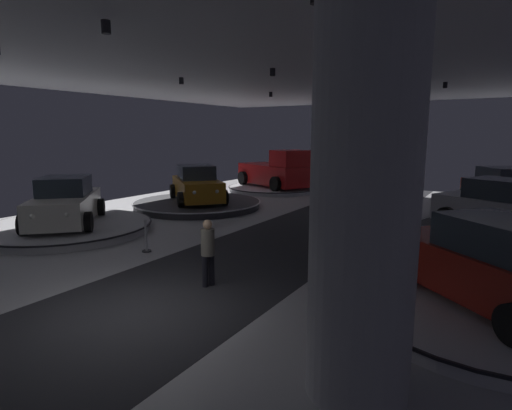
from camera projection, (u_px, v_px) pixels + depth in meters
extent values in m
cube|color=#B2B2B7|center=(132.00, 316.00, 8.11)|extent=(24.00, 44.00, 0.05)
cube|color=#2D2D33|center=(132.00, 314.00, 8.11)|extent=(4.40, 44.00, 0.01)
cube|color=silver|center=(115.00, 16.00, 7.15)|extent=(24.00, 44.00, 0.10)
cylinder|color=black|center=(181.00, 81.00, 14.17)|extent=(0.16, 0.16, 0.22)
cylinder|color=black|center=(271.00, 94.00, 19.09)|extent=(0.16, 0.16, 0.22)
cylinder|color=black|center=(106.00, 27.00, 7.00)|extent=(0.16, 0.16, 0.22)
cylinder|color=black|center=(273.00, 72.00, 12.16)|extent=(0.16, 0.16, 0.22)
cylinder|color=black|center=(346.00, 91.00, 17.42)|extent=(0.16, 0.16, 0.22)
cylinder|color=black|center=(413.00, 61.00, 10.23)|extent=(0.16, 0.16, 0.22)
cylinder|color=black|center=(445.00, 85.00, 15.41)|extent=(0.16, 0.16, 0.22)
cylinder|color=#ADADB2|center=(364.00, 195.00, 5.26)|extent=(1.39, 1.39, 5.50)
cylinder|color=#333338|center=(502.00, 236.00, 13.68)|extent=(5.29, 5.29, 0.34)
cylinder|color=white|center=(502.00, 231.00, 13.65)|extent=(5.40, 5.40, 0.05)
cube|color=silver|center=(504.00, 213.00, 13.54)|extent=(4.57, 3.40, 0.90)
cube|color=#2D3842|center=(502.00, 190.00, 13.54)|extent=(2.38, 2.21, 0.70)
cylinder|color=black|center=(477.00, 211.00, 15.31)|extent=(0.71, 0.49, 0.68)
cylinder|color=black|center=(446.00, 217.00, 14.22)|extent=(0.71, 0.49, 0.68)
cylinder|color=silver|center=(486.00, 309.00, 8.04)|extent=(5.37, 5.37, 0.28)
cylinder|color=black|center=(487.00, 304.00, 8.02)|extent=(5.48, 5.48, 0.05)
cube|color=maroon|center=(490.00, 272.00, 7.91)|extent=(4.36, 4.10, 0.90)
cube|color=#2D3842|center=(501.00, 237.00, 7.64)|extent=(2.46, 2.42, 0.70)
cylinder|color=black|center=(399.00, 268.00, 9.00)|extent=(0.66, 0.61, 0.68)
cylinder|color=black|center=(471.00, 260.00, 9.60)|extent=(0.66, 0.61, 0.68)
sphere|color=white|center=(401.00, 242.00, 9.68)|extent=(0.18, 0.18, 0.18)
sphere|color=white|center=(435.00, 239.00, 9.97)|extent=(0.18, 0.18, 0.18)
cylinder|color=#B7B7BC|center=(67.00, 228.00, 14.89)|extent=(5.86, 5.86, 0.29)
cylinder|color=black|center=(67.00, 225.00, 14.87)|extent=(5.98, 5.98, 0.05)
cube|color=silver|center=(65.00, 207.00, 14.76)|extent=(4.22, 4.27, 0.90)
cube|color=#2D3842|center=(65.00, 186.00, 14.78)|extent=(2.44, 2.45, 0.70)
cylinder|color=black|center=(88.00, 222.00, 13.65)|extent=(0.63, 0.64, 0.68)
cylinder|color=black|center=(23.00, 225.00, 13.22)|extent=(0.63, 0.64, 0.68)
cylinder|color=black|center=(101.00, 207.00, 16.40)|extent=(0.63, 0.64, 0.68)
cylinder|color=black|center=(47.00, 209.00, 15.97)|extent=(0.63, 0.64, 0.68)
sphere|color=white|center=(67.00, 215.00, 12.87)|extent=(0.18, 0.18, 0.18)
sphere|color=white|center=(32.00, 216.00, 12.66)|extent=(0.18, 0.18, 0.18)
cylinder|color=silver|center=(274.00, 188.00, 25.74)|extent=(5.57, 5.56, 0.27)
cylinder|color=black|center=(274.00, 187.00, 25.72)|extent=(5.68, 5.68, 0.05)
cube|color=red|center=(274.00, 174.00, 25.58)|extent=(5.68, 4.23, 1.20)
cube|color=red|center=(291.00, 159.00, 23.98)|extent=(2.37, 2.46, 1.00)
cube|color=#28333D|center=(285.00, 158.00, 24.41)|extent=(0.85, 1.60, 0.75)
cylinder|color=black|center=(307.00, 181.00, 24.70)|extent=(0.88, 0.62, 0.84)
cylinder|color=black|center=(275.00, 184.00, 23.48)|extent=(0.88, 0.62, 0.84)
cylinder|color=black|center=(273.00, 176.00, 27.80)|extent=(0.88, 0.62, 0.84)
cylinder|color=black|center=(243.00, 178.00, 26.58)|extent=(0.88, 0.62, 0.84)
cylinder|color=silver|center=(503.00, 210.00, 18.39)|extent=(4.67, 4.67, 0.34)
cylinder|color=black|center=(503.00, 206.00, 18.36)|extent=(4.76, 4.76, 0.05)
cube|color=maroon|center=(504.00, 192.00, 18.25)|extent=(3.82, 4.50, 0.90)
cube|color=#2D3842|center=(504.00, 175.00, 18.27)|extent=(2.35, 2.45, 0.70)
cylinder|color=black|center=(502.00, 204.00, 16.86)|extent=(0.56, 0.69, 0.68)
cylinder|color=black|center=(506.00, 194.00, 19.74)|extent=(0.56, 0.69, 0.68)
cylinder|color=black|center=(465.00, 194.00, 19.67)|extent=(0.56, 0.69, 0.68)
cylinder|color=#333338|center=(198.00, 204.00, 19.77)|extent=(5.96, 5.96, 0.32)
cylinder|color=white|center=(197.00, 202.00, 19.75)|extent=(6.08, 6.08, 0.05)
cube|color=#B77519|center=(197.00, 188.00, 19.64)|extent=(4.37, 4.08, 0.90)
cube|color=#2D3842|center=(196.00, 173.00, 19.65)|extent=(2.46, 2.42, 0.70)
cylinder|color=black|center=(225.00, 197.00, 18.66)|extent=(0.66, 0.61, 0.68)
cylinder|color=black|center=(181.00, 200.00, 18.04)|extent=(0.66, 0.61, 0.68)
cylinder|color=black|center=(211.00, 189.00, 21.33)|extent=(0.66, 0.61, 0.68)
cylinder|color=black|center=(173.00, 191.00, 20.71)|extent=(0.66, 0.61, 0.68)
sphere|color=white|center=(217.00, 191.00, 17.85)|extent=(0.18, 0.18, 0.18)
sphere|color=white|center=(194.00, 192.00, 17.54)|extent=(0.18, 0.18, 0.18)
cylinder|color=black|center=(205.00, 270.00, 9.52)|extent=(0.14, 0.14, 0.80)
cylinder|color=black|center=(211.00, 269.00, 9.63)|extent=(0.14, 0.14, 0.80)
cylinder|color=#6B665B|center=(208.00, 242.00, 9.46)|extent=(0.32, 0.32, 0.62)
sphere|color=tan|center=(207.00, 224.00, 9.39)|extent=(0.22, 0.22, 0.22)
cylinder|color=#333338|center=(147.00, 251.00, 12.43)|extent=(0.28, 0.28, 0.04)
cylinder|color=#B2B2B7|center=(146.00, 236.00, 12.35)|extent=(0.07, 0.07, 0.96)
sphere|color=#B2B2B7|center=(145.00, 221.00, 12.26)|extent=(0.10, 0.10, 0.10)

